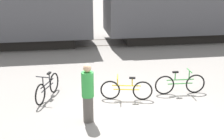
% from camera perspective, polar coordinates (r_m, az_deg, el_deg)
% --- Properties ---
extents(ground_plane, '(80.00, 80.00, 0.00)m').
position_cam_1_polar(ground_plane, '(9.42, 4.07, -7.87)').
color(ground_plane, gray).
extents(rail_near, '(63.31, 0.07, 0.01)m').
position_cam_1_polar(rail_near, '(17.12, -2.12, 4.48)').
color(rail_near, '#4C4238').
rests_on(rail_near, ground_plane).
extents(rail_far, '(63.31, 0.07, 0.01)m').
position_cam_1_polar(rail_far, '(18.51, -2.66, 5.56)').
color(rail_far, '#4C4238').
rests_on(rail_far, ground_plane).
extents(bicycle_green, '(1.76, 0.46, 0.84)m').
position_cam_1_polar(bicycle_green, '(10.87, 12.34, -2.49)').
color(bicycle_green, black).
rests_on(bicycle_green, ground_plane).
extents(bicycle_black, '(0.72, 1.65, 0.86)m').
position_cam_1_polar(bicycle_black, '(10.48, -11.71, -3.20)').
color(bicycle_black, black).
rests_on(bicycle_black, ground_plane).
extents(bicycle_yellow, '(1.68, 0.49, 0.81)m').
position_cam_1_polar(bicycle_yellow, '(10.17, 2.64, -3.62)').
color(bicycle_yellow, black).
rests_on(bicycle_yellow, ground_plane).
extents(person_in_green, '(0.34, 0.34, 1.69)m').
position_cam_1_polar(person_in_green, '(8.61, -4.44, -4.31)').
color(person_in_green, '#514C47').
rests_on(person_in_green, ground_plane).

